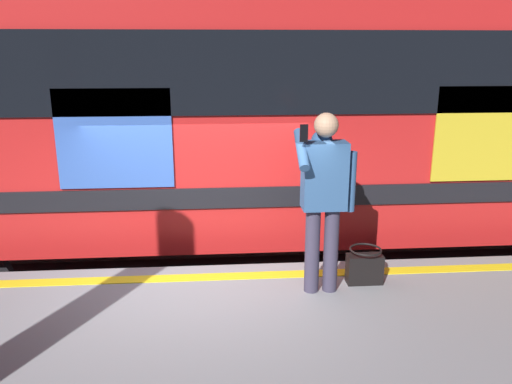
# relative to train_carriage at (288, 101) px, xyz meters

# --- Properties ---
(ground_plane) EXTENTS (25.01, 25.01, 0.00)m
(ground_plane) POSITION_rel_train_carriage_xyz_m (1.22, 1.98, -2.60)
(ground_plane) COLOR #3D3D3F
(safety_line) EXTENTS (16.34, 0.16, 0.01)m
(safety_line) POSITION_rel_train_carriage_xyz_m (1.22, 2.28, -1.56)
(safety_line) COLOR yellow
(safety_line) RESTS_ON platform
(track_rail_near) EXTENTS (21.67, 0.08, 0.16)m
(track_rail_near) POSITION_rel_train_carriage_xyz_m (1.22, 0.71, -2.52)
(track_rail_near) COLOR slate
(track_rail_near) RESTS_ON ground
(track_rail_far) EXTENTS (21.67, 0.08, 0.16)m
(track_rail_far) POSITION_rel_train_carriage_xyz_m (1.22, -0.72, -2.52)
(track_rail_far) COLOR slate
(track_rail_far) RESTS_ON ground
(train_carriage) EXTENTS (12.12, 2.94, 4.13)m
(train_carriage) POSITION_rel_train_carriage_xyz_m (0.00, 0.00, 0.00)
(train_carriage) COLOR red
(train_carriage) RESTS_ON ground
(passenger) EXTENTS (0.57, 0.55, 1.72)m
(passenger) POSITION_rel_train_carriage_xyz_m (0.03, 2.64, -0.55)
(passenger) COLOR #383347
(passenger) RESTS_ON platform
(handbag) EXTENTS (0.35, 0.32, 0.37)m
(handbag) POSITION_rel_train_carriage_xyz_m (-0.44, 2.52, -1.39)
(handbag) COLOR black
(handbag) RESTS_ON platform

